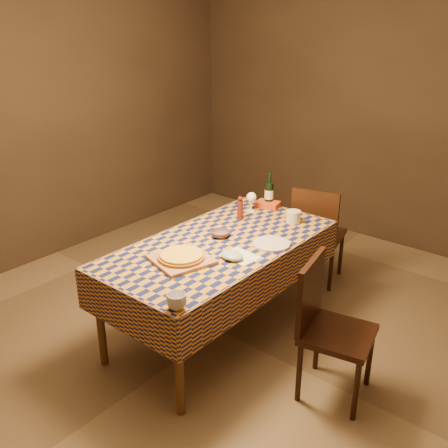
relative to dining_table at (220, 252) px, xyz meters
The scene contains 16 objects.
room 0.66m from the dining_table, ahead, with size 5.00×5.10×2.70m.
dining_table is the anchor object (origin of this frame).
cutting_board 0.40m from the dining_table, 90.68° to the right, with size 0.36×0.36×0.02m, color #9E704A.
pizza 0.41m from the dining_table, 90.68° to the right, with size 0.35×0.35×0.03m.
pepper_mill 0.51m from the dining_table, 109.93° to the left, with size 0.05×0.05×0.20m.
bowl 0.14m from the dining_table, 127.33° to the left, with size 0.14×0.14×0.05m, color #5C434E.
wine_glass 0.72m from the dining_table, 107.23° to the left, with size 0.09×0.09×0.17m.
wine_bottle 0.90m from the dining_table, 100.86° to the left, with size 0.10×0.10×0.31m.
deli_tub 0.71m from the dining_table, 73.03° to the left, with size 0.12×0.12×0.10m, color silver.
takeout_container 0.85m from the dining_table, 100.46° to the left, with size 0.19×0.14×0.05m, color #BA4018.
white_plate 0.39m from the dining_table, 33.37° to the left, with size 0.27×0.27×0.02m, color silver.
tumbler 0.94m from the dining_table, 65.06° to the right, with size 0.12×0.12×0.09m, color white.
flour_patch 0.28m from the dining_table, 18.40° to the right, with size 0.24×0.19×0.00m, color white.
flour_bag 0.30m from the dining_table, 32.83° to the right, with size 0.17×0.13×0.05m, color #9DABC9.
chair_far 1.19m from the dining_table, 82.36° to the left, with size 0.51×0.51×0.93m.
chair_right 0.95m from the dining_table, ahead, with size 0.50×0.50×0.93m.
Camera 1 is at (2.14, -2.53, 2.29)m, focal length 40.00 mm.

